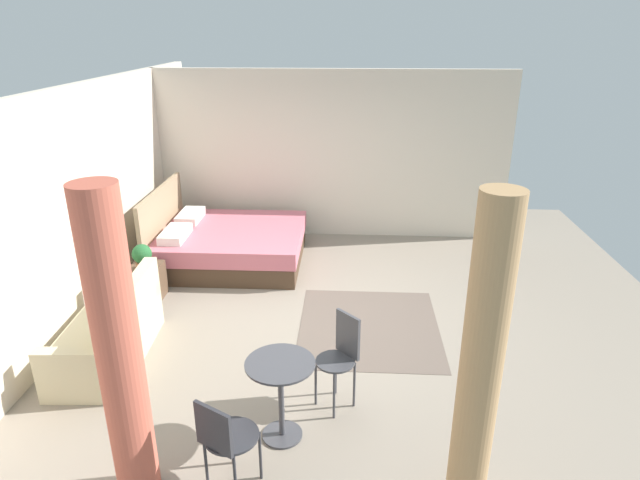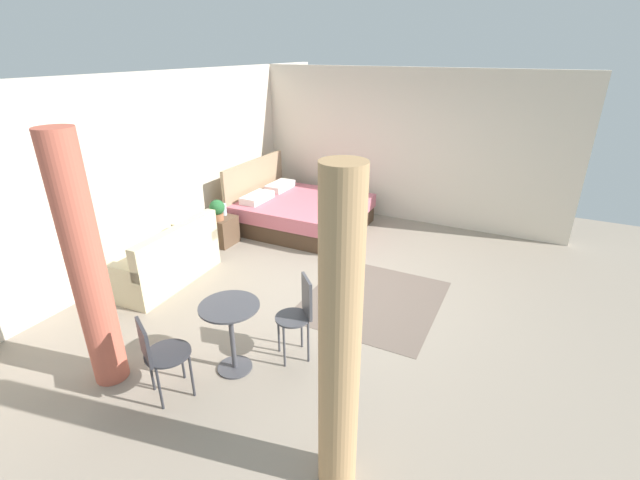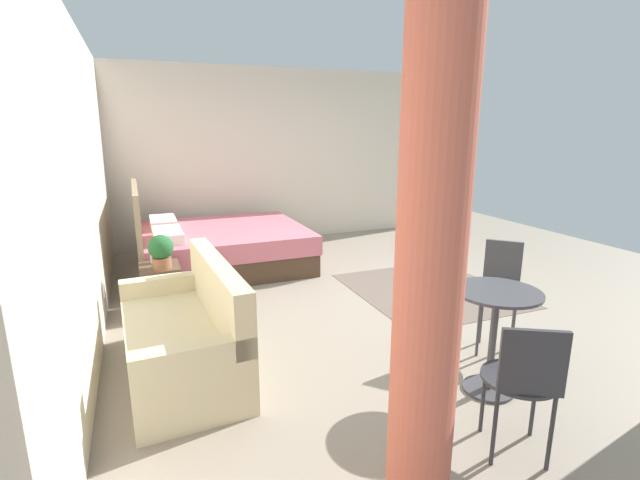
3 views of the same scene
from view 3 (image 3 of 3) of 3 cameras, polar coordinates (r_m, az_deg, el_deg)
ground_plane at (r=5.24m, az=7.16°, el=-6.57°), size 8.84×8.72×0.02m
wall_back at (r=4.33m, az=-27.79°, el=6.17°), size 8.84×0.12×2.70m
wall_right at (r=7.61m, az=-3.33°, el=10.43°), size 0.12×5.72×2.70m
area_rug at (r=5.40m, az=13.40°, el=-6.07°), size 1.81×1.64×0.01m
bed at (r=6.17m, az=-12.50°, el=-0.73°), size 1.84×2.10×1.13m
couch at (r=3.66m, az=-16.30°, el=-11.43°), size 1.58×0.83×0.85m
nightstand at (r=4.94m, az=-19.14°, el=-5.59°), size 0.43×0.39×0.46m
potted_plant at (r=4.73m, az=-19.17°, el=-1.22°), size 0.24×0.24×0.34m
vase at (r=4.96m, az=-19.86°, el=-1.58°), size 0.09×0.09×0.20m
balcony_table at (r=3.40m, az=20.86°, el=-9.57°), size 0.59×0.59×0.75m
cafe_chair_near_window at (r=2.79m, az=24.08°, el=-15.25°), size 0.57×0.57×0.83m
cafe_chair_near_couch at (r=4.04m, az=21.51°, el=-5.29°), size 0.51×0.51×0.92m
curtain_right at (r=2.08m, az=13.51°, el=-3.27°), size 0.31×0.31×2.44m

